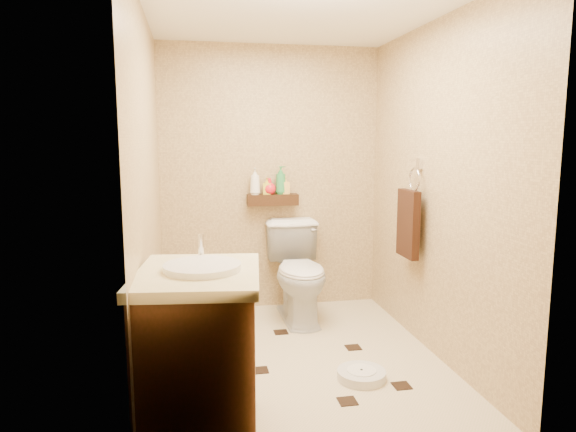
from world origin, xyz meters
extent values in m
plane|color=beige|center=(0.00, 0.00, 0.00)|extent=(2.50, 2.50, 0.00)
cube|color=tan|center=(0.00, 1.25, 1.20)|extent=(2.00, 0.04, 2.40)
cube|color=tan|center=(0.00, -1.25, 1.20)|extent=(2.00, 0.04, 2.40)
cube|color=tan|center=(-1.00, 0.00, 1.20)|extent=(0.04, 2.50, 2.40)
cube|color=tan|center=(1.00, 0.00, 1.20)|extent=(0.04, 2.50, 2.40)
cube|color=white|center=(0.00, 0.00, 2.40)|extent=(2.00, 2.50, 0.02)
cube|color=#3A2010|center=(0.00, 1.17, 1.02)|extent=(0.46, 0.14, 0.10)
cube|color=black|center=(-0.30, -0.12, 0.00)|extent=(0.11, 0.11, 0.01)
cube|color=black|center=(0.45, 0.13, 0.00)|extent=(0.11, 0.11, 0.01)
cube|color=black|center=(0.17, -0.63, 0.00)|extent=(0.11, 0.11, 0.01)
cube|color=black|center=(-0.60, 0.45, 0.00)|extent=(0.11, 0.11, 0.01)
cube|color=black|center=(0.57, -0.51, 0.00)|extent=(0.11, 0.11, 0.01)
cube|color=black|center=(-0.04, 0.54, 0.00)|extent=(0.11, 0.11, 0.01)
imported|color=white|center=(0.18, 0.83, 0.42)|extent=(0.48, 0.83, 0.84)
cube|color=brown|center=(-0.70, -0.84, 0.43)|extent=(0.65, 0.76, 0.85)
cube|color=beige|center=(-0.70, -0.84, 0.88)|extent=(0.70, 0.81, 0.05)
cylinder|color=white|center=(-0.68, -0.84, 0.91)|extent=(0.39, 0.39, 0.05)
cylinder|color=silver|center=(-0.68, -0.60, 0.98)|extent=(0.03, 0.03, 0.13)
cylinder|color=silver|center=(0.34, -0.37, 0.03)|extent=(0.35, 0.35, 0.06)
cylinder|color=white|center=(0.34, -0.37, 0.06)|extent=(0.19, 0.19, 0.01)
cylinder|color=#175E53|center=(-0.82, 1.04, 0.06)|extent=(0.11, 0.11, 0.12)
cylinder|color=silver|center=(-0.82, 1.04, 0.28)|extent=(0.02, 0.02, 0.33)
sphere|color=silver|center=(-0.82, 1.04, 0.43)|extent=(0.08, 0.08, 0.08)
cube|color=silver|center=(0.98, 0.25, 1.38)|extent=(0.03, 0.06, 0.08)
torus|color=silver|center=(0.95, 0.25, 1.26)|extent=(0.02, 0.19, 0.19)
cube|color=#311D0E|center=(0.91, 0.25, 0.92)|extent=(0.06, 0.30, 0.52)
cylinder|color=silver|center=(-0.94, 0.65, 0.60)|extent=(0.11, 0.11, 0.11)
cylinder|color=silver|center=(-0.98, 0.65, 0.66)|extent=(0.04, 0.02, 0.02)
imported|color=white|center=(-0.16, 1.17, 1.19)|extent=(0.10, 0.10, 0.24)
imported|color=yellow|center=(-0.05, 1.17, 1.15)|extent=(0.08, 0.08, 0.15)
imported|color=red|center=(-0.03, 1.17, 1.14)|extent=(0.15, 0.15, 0.15)
imported|color=#2F8E47|center=(0.08, 1.17, 1.20)|extent=(0.14, 0.14, 0.26)
imported|color=#F4C251|center=(0.11, 1.17, 1.15)|extent=(0.08, 0.08, 0.16)
camera|label=1|loc=(-0.72, -3.40, 1.56)|focal=32.00mm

